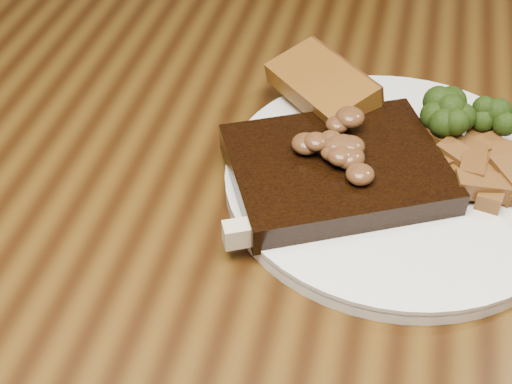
% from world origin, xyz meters
% --- Properties ---
extents(dining_table, '(1.60, 0.90, 0.75)m').
position_xyz_m(dining_table, '(0.00, 0.00, 0.66)').
color(dining_table, '#452C0D').
rests_on(dining_table, ground).
extents(chair_far, '(0.50, 0.50, 0.84)m').
position_xyz_m(chair_far, '(-0.10, 0.65, 0.46)').
color(chair_far, black).
rests_on(chair_far, ground).
extents(plate, '(0.35, 0.35, 0.01)m').
position_xyz_m(plate, '(0.09, 0.08, 0.76)').
color(plate, white).
rests_on(plate, dining_table).
extents(steak, '(0.22, 0.20, 0.03)m').
position_xyz_m(steak, '(0.04, 0.06, 0.78)').
color(steak, black).
rests_on(steak, plate).
extents(steak_bone, '(0.15, 0.09, 0.02)m').
position_xyz_m(steak_bone, '(0.04, -0.00, 0.77)').
color(steak_bone, beige).
rests_on(steak_bone, plate).
extents(mushroom_pile, '(0.08, 0.08, 0.03)m').
position_xyz_m(mushroom_pile, '(0.04, 0.06, 0.80)').
color(mushroom_pile, brown).
rests_on(mushroom_pile, steak).
extents(garlic_bread, '(0.12, 0.11, 0.02)m').
position_xyz_m(garlic_bread, '(0.01, 0.15, 0.77)').
color(garlic_bread, brown).
rests_on(garlic_bread, plate).
extents(potato_wedges, '(0.10, 0.10, 0.02)m').
position_xyz_m(potato_wedges, '(0.17, 0.06, 0.77)').
color(potato_wedges, brown).
rests_on(potato_wedges, plate).
extents(broccoli_cluster, '(0.08, 0.08, 0.04)m').
position_xyz_m(broccoli_cluster, '(0.14, 0.14, 0.78)').
color(broccoli_cluster, '#20350C').
rests_on(broccoli_cluster, plate).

